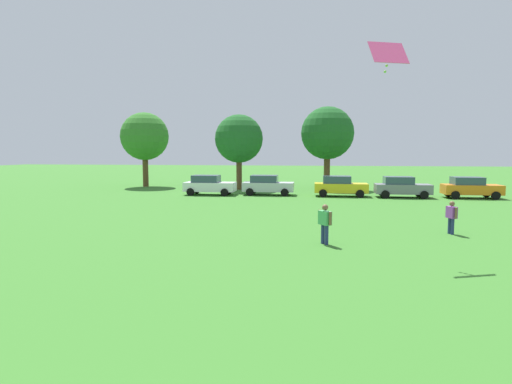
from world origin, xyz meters
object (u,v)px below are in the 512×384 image
object	(u,v)px
parked_car_silver_1	(267,185)
tree_far_right	(327,133)
bystander_near_trees	(452,215)
parked_car_white_0	(209,185)
adult_bystander	(325,221)
parked_car_gray_3	(401,187)
kite	(388,54)
parked_car_orange_4	(470,187)
tree_far_left	(145,137)
parked_car_yellow_2	(340,186)
tree_center	(239,139)

from	to	relation	value
parked_car_silver_1	tree_far_right	xyz separation A→B (m)	(5.14, 6.99, 4.62)
parked_car_silver_1	tree_far_right	bearing A→B (deg)	53.64
bystander_near_trees	parked_car_white_0	distance (m)	21.29
adult_bystander	bystander_near_trees	bearing A→B (deg)	-101.57
parked_car_white_0	parked_car_gray_3	world-z (taller)	same
kite	tree_far_right	size ratio (longest dim) A/B	0.19
adult_bystander	kite	distance (m)	6.71
parked_car_silver_1	parked_car_orange_4	world-z (taller)	same
parked_car_gray_3	tree_far_left	xyz separation A→B (m)	(-24.66, 7.16, 4.38)
parked_car_silver_1	tree_far_right	distance (m)	9.83
parked_car_yellow_2	tree_center	world-z (taller)	tree_center
kite	parked_car_white_0	world-z (taller)	kite
parked_car_silver_1	parked_car_orange_4	bearing A→B (deg)	-0.59
bystander_near_trees	parked_car_orange_4	size ratio (longest dim) A/B	0.35
bystander_near_trees	parked_car_gray_3	distance (m)	15.27
kite	tree_far_left	bearing A→B (deg)	128.69
tree_far_left	tree_far_right	size ratio (longest dim) A/B	0.96
parked_car_silver_1	parked_car_gray_3	bearing A→B (deg)	-2.30
parked_car_orange_4	parked_car_gray_3	bearing A→B (deg)	-177.06
tree_center	parked_car_orange_4	bearing A→B (deg)	-14.18
parked_car_white_0	tree_center	xyz separation A→B (m)	(1.60, 5.41, 4.04)
adult_bystander	parked_car_white_0	world-z (taller)	parked_car_white_0
parked_car_gray_3	tree_far_right	world-z (taller)	tree_far_right
parked_car_silver_1	parked_car_yellow_2	world-z (taller)	same
parked_car_yellow_2	parked_car_silver_1	bearing A→B (deg)	178.10
adult_bystander	parked_car_yellow_2	size ratio (longest dim) A/B	0.37
parked_car_yellow_2	parked_car_orange_4	distance (m)	10.16
adult_bystander	kite	size ratio (longest dim) A/B	1.05
adult_bystander	parked_car_silver_1	distance (m)	19.08
bystander_near_trees	tree_center	world-z (taller)	tree_center
kite	tree_far_left	size ratio (longest dim) A/B	0.20
adult_bystander	tree_far_left	world-z (taller)	tree_far_left
parked_car_yellow_2	tree_far_right	bearing A→B (deg)	97.20
parked_car_orange_4	tree_far_right	xyz separation A→B (m)	(-11.07, 7.15, 4.62)
parked_car_gray_3	parked_car_yellow_2	bearing A→B (deg)	177.19
kite	tree_center	bearing A→B (deg)	113.04
parked_car_orange_4	tree_far_left	xyz separation A→B (m)	(-29.96, 6.89, 4.38)
bystander_near_trees	parked_car_orange_4	distance (m)	16.67
adult_bystander	parked_car_silver_1	size ratio (longest dim) A/B	0.37
parked_car_white_0	tree_far_left	world-z (taller)	tree_far_left
tree_center	tree_far_right	distance (m)	8.78
tree_far_left	bystander_near_trees	bearing A→B (deg)	-43.19
parked_car_silver_1	parked_car_orange_4	distance (m)	16.21
parked_car_gray_3	tree_far_left	distance (m)	26.05
tree_far_right	parked_car_silver_1	bearing A→B (deg)	-126.36
parked_car_white_0	parked_car_gray_3	size ratio (longest dim) A/B	1.00
parked_car_yellow_2	parked_car_orange_4	world-z (taller)	same
tree_center	kite	bearing A→B (deg)	-66.96
tree_far_left	parked_car_yellow_2	bearing A→B (deg)	-19.27
tree_far_left	tree_center	xyz separation A→B (m)	(10.42, -1.95, -0.34)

